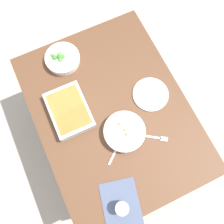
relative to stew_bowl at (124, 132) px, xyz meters
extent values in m
plane|color=#B2A899|center=(-0.15, -0.01, -0.77)|extent=(6.00, 6.00, 0.00)
cube|color=brown|center=(-0.15, -0.01, -0.05)|extent=(1.20, 0.90, 0.04)
cylinder|color=brown|center=(-0.69, -0.40, -0.42)|extent=(0.06, 0.06, 0.70)
cylinder|color=brown|center=(0.39, -0.40, -0.42)|extent=(0.06, 0.06, 0.70)
cylinder|color=brown|center=(-0.69, 0.38, -0.42)|extent=(0.06, 0.06, 0.70)
cylinder|color=brown|center=(0.39, 0.38, -0.42)|extent=(0.06, 0.06, 0.70)
cube|color=#4C5670|center=(0.36, -0.19, -0.03)|extent=(0.32, 0.26, 0.00)
cylinder|color=white|center=(0.00, 0.00, 0.00)|extent=(0.24, 0.24, 0.05)
torus|color=white|center=(0.00, 0.00, 0.02)|extent=(0.24, 0.24, 0.01)
cylinder|color=olive|center=(0.00, 0.00, 0.00)|extent=(0.19, 0.19, 0.03)
sphere|color=olive|center=(-0.01, 0.00, 0.02)|extent=(0.02, 0.02, 0.02)
sphere|color=#C66633|center=(0.02, 0.00, 0.02)|extent=(0.02, 0.02, 0.02)
sphere|color=#C66633|center=(0.01, 0.00, 0.02)|extent=(0.02, 0.02, 0.02)
sphere|color=olive|center=(-0.05, -0.01, 0.02)|extent=(0.02, 0.02, 0.02)
cylinder|color=white|center=(-0.59, -0.15, -0.01)|extent=(0.21, 0.21, 0.05)
torus|color=white|center=(-0.59, -0.15, 0.01)|extent=(0.22, 0.22, 0.01)
cylinder|color=#8CB272|center=(-0.59, -0.15, 0.00)|extent=(0.17, 0.17, 0.02)
sphere|color=#478C38|center=(-0.63, -0.20, 0.01)|extent=(0.03, 0.03, 0.03)
sphere|color=#569E42|center=(-0.57, -0.16, 0.01)|extent=(0.03, 0.03, 0.03)
sphere|color=#3D7A33|center=(-0.59, -0.16, 0.02)|extent=(0.04, 0.04, 0.04)
sphere|color=#3D7A33|center=(-0.60, -0.19, 0.02)|extent=(0.04, 0.04, 0.04)
sphere|color=#478C38|center=(-0.59, -0.15, 0.01)|extent=(0.03, 0.03, 0.03)
sphere|color=#3D7A33|center=(-0.59, -0.14, 0.01)|extent=(0.03, 0.03, 0.03)
sphere|color=#569E42|center=(-0.61, -0.15, 0.02)|extent=(0.04, 0.04, 0.04)
sphere|color=#569E42|center=(-0.60, -0.16, 0.02)|extent=(0.04, 0.04, 0.04)
cube|color=silver|center=(-0.25, -0.24, 0.00)|extent=(0.30, 0.22, 0.06)
cube|color=gold|center=(-0.25, -0.24, 0.01)|extent=(0.27, 0.20, 0.04)
cylinder|color=#B2BCC6|center=(0.36, -0.19, 0.01)|extent=(0.07, 0.07, 0.08)
cylinder|color=black|center=(0.36, -0.19, 0.00)|extent=(0.06, 0.06, 0.05)
cylinder|color=white|center=(-0.14, 0.25, -0.03)|extent=(0.22, 0.22, 0.01)
cube|color=silver|center=(0.09, -0.10, -0.03)|extent=(0.10, 0.12, 0.01)
ellipsoid|color=silver|center=(0.03, -0.04, -0.03)|extent=(0.05, 0.05, 0.01)
cube|color=silver|center=(0.08, 0.12, -0.03)|extent=(0.09, 0.12, 0.01)
cube|color=silver|center=(0.13, 0.19, -0.03)|extent=(0.04, 0.05, 0.01)
camera|label=1|loc=(0.21, -0.18, 1.33)|focal=37.69mm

